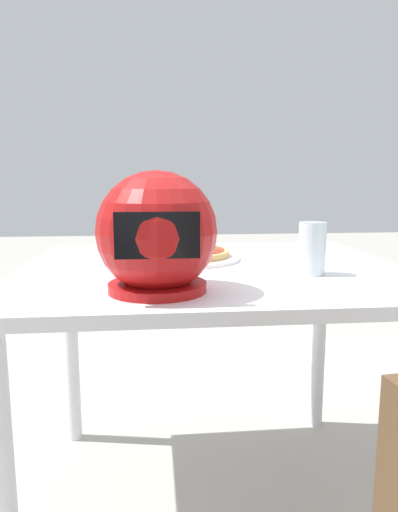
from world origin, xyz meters
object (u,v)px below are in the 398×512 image
motorcycle_helmet (157,235)px  drinking_glass (312,248)px  dining_table (212,295)px  pizza (186,252)px

motorcycle_helmet → drinking_glass: 0.43m
motorcycle_helmet → dining_table: bearing=-118.9°
pizza → motorcycle_helmet: bearing=77.3°
dining_table → pizza: size_ratio=4.09×
dining_table → motorcycle_helmet: motorcycle_helmet is taller
dining_table → drinking_glass: size_ratio=7.93×
drinking_glass → pizza: bearing=-39.4°
motorcycle_helmet → drinking_glass: motorcycle_helmet is taller
dining_table → motorcycle_helmet: bearing=61.1°
motorcycle_helmet → drinking_glass: bearing=-159.9°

